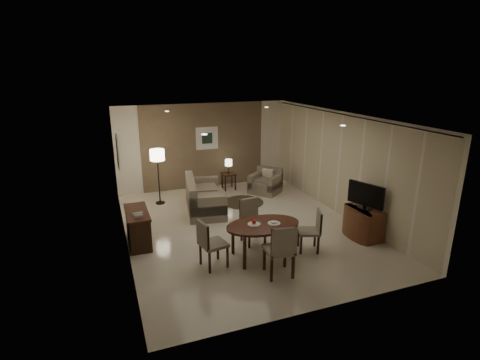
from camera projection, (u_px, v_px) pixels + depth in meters
name	position (u px, v px, depth m)	size (l,w,h in m)	color
room_shell	(237.00, 170.00, 9.19)	(5.50, 7.00, 2.70)	beige
taupe_accent	(204.00, 146.00, 11.96)	(3.96, 0.03, 2.70)	brown
curtain_wall	(339.00, 165.00, 9.74)	(0.08, 6.70, 2.58)	beige
curtain_rod	(343.00, 114.00, 9.36)	(0.03, 0.03, 6.80)	black
art_back_frame	(207.00, 138.00, 11.89)	(0.72, 0.03, 0.72)	silver
art_back_canvas	(207.00, 138.00, 11.88)	(0.34, 0.01, 0.34)	#192E24
art_left_frame	(118.00, 152.00, 8.85)	(0.03, 0.60, 0.80)	silver
art_left_canvas	(118.00, 152.00, 8.85)	(0.01, 0.46, 0.64)	gray
downlight_nl	(204.00, 134.00, 6.36)	(0.10, 0.10, 0.01)	white
downlight_nr	(343.00, 126.00, 7.30)	(0.10, 0.10, 0.01)	white
downlight_fl	(167.00, 111.00, 9.59)	(0.10, 0.10, 0.01)	white
downlight_fr	(267.00, 107.00, 10.53)	(0.10, 0.10, 0.01)	white
console_desk	(138.00, 227.00, 8.28)	(0.48, 1.20, 0.75)	#441E16
telephone	(138.00, 214.00, 7.89)	(0.20, 0.14, 0.09)	white
tv_cabinet	(364.00, 223.00, 8.59)	(0.48, 0.90, 0.70)	brown
flat_tv	(366.00, 195.00, 8.39)	(0.06, 0.88, 0.60)	black
dining_table	(263.00, 240.00, 7.69)	(1.55, 0.97, 0.73)	#441E16
chair_near	(279.00, 249.00, 6.98)	(0.51, 0.51, 1.05)	gray
chair_far	(253.00, 222.00, 8.27)	(0.47, 0.47, 0.98)	gray
chair_left	(214.00, 243.00, 7.28)	(0.47, 0.47, 0.98)	gray
chair_right	(309.00, 231.00, 7.93)	(0.43, 0.43, 0.90)	gray
plate_a	(254.00, 224.00, 7.56)	(0.26, 0.26, 0.02)	white
plate_b	(274.00, 223.00, 7.61)	(0.26, 0.26, 0.02)	white
fruit_apple	(254.00, 222.00, 7.55)	(0.09, 0.09, 0.09)	red
napkin	(274.00, 222.00, 7.60)	(0.12, 0.08, 0.03)	white
round_rug	(243.00, 202.00, 10.88)	(1.18, 1.18, 0.01)	#3E3823
sofa	(205.00, 195.00, 10.17)	(0.95, 1.89, 0.89)	gray
armchair	(265.00, 181.00, 11.61)	(0.84, 0.80, 0.75)	gray
side_table	(229.00, 181.00, 11.97)	(0.42, 0.42, 0.53)	black
table_lamp	(229.00, 166.00, 11.82)	(0.22, 0.22, 0.50)	#FFEAC1
floor_lamp	(159.00, 177.00, 10.58)	(0.40, 0.40, 1.58)	#FFE5B7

